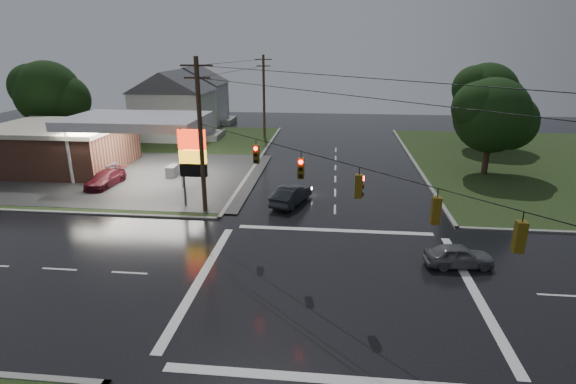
# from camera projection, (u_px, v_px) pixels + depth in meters

# --- Properties ---
(ground) EXTENTS (120.00, 120.00, 0.00)m
(ground) POSITION_uv_depth(u_px,v_px,m) (334.00, 284.00, 23.14)
(ground) COLOR black
(ground) RESTS_ON ground
(grass_nw) EXTENTS (36.00, 36.00, 0.08)m
(grass_nw) POSITION_uv_depth(u_px,v_px,m) (103.00, 154.00, 50.25)
(grass_nw) COLOR black
(grass_nw) RESTS_ON ground
(gas_station) EXTENTS (26.20, 18.00, 5.60)m
(gas_station) POSITION_uv_depth(u_px,v_px,m) (70.00, 144.00, 43.48)
(gas_station) COLOR #2D2D2D
(gas_station) RESTS_ON ground
(pylon_sign) EXTENTS (2.00, 0.35, 6.00)m
(pylon_sign) POSITION_uv_depth(u_px,v_px,m) (193.00, 155.00, 32.84)
(pylon_sign) COLOR #59595E
(pylon_sign) RESTS_ON ground
(utility_pole_nw) EXTENTS (2.20, 0.32, 11.00)m
(utility_pole_nw) POSITION_uv_depth(u_px,v_px,m) (201.00, 135.00, 31.26)
(utility_pole_nw) COLOR #382619
(utility_pole_nw) RESTS_ON ground
(utility_pole_n) EXTENTS (2.20, 0.32, 10.50)m
(utility_pole_n) POSITION_uv_depth(u_px,v_px,m) (264.00, 95.00, 58.25)
(utility_pole_n) COLOR #382619
(utility_pole_n) RESTS_ON ground
(traffic_signals) EXTENTS (26.87, 26.87, 1.47)m
(traffic_signals) POSITION_uv_depth(u_px,v_px,m) (339.00, 162.00, 21.09)
(traffic_signals) COLOR black
(traffic_signals) RESTS_ON ground
(house_near) EXTENTS (11.05, 8.48, 8.60)m
(house_near) POSITION_uv_depth(u_px,v_px,m) (174.00, 104.00, 57.83)
(house_near) COLOR silver
(house_near) RESTS_ON ground
(house_far) EXTENTS (11.05, 8.48, 8.60)m
(house_far) POSITION_uv_depth(u_px,v_px,m) (194.00, 94.00, 69.26)
(house_far) COLOR silver
(house_far) RESTS_ON ground
(tree_nw_behind) EXTENTS (8.93, 7.60, 10.00)m
(tree_nw_behind) POSITION_uv_depth(u_px,v_px,m) (49.00, 94.00, 52.87)
(tree_nw_behind) COLOR black
(tree_nw_behind) RESTS_ON ground
(tree_ne_near) EXTENTS (7.99, 6.80, 8.98)m
(tree_ne_near) POSITION_uv_depth(u_px,v_px,m) (494.00, 116.00, 40.78)
(tree_ne_near) COLOR black
(tree_ne_near) RESTS_ON ground
(tree_ne_far) EXTENTS (8.46, 7.20, 9.80)m
(tree_ne_far) POSITION_uv_depth(u_px,v_px,m) (487.00, 95.00, 51.62)
(tree_ne_far) COLOR black
(tree_ne_far) RESTS_ON ground
(car_north) EXTENTS (3.02, 4.84, 1.51)m
(car_north) POSITION_uv_depth(u_px,v_px,m) (291.00, 195.00, 34.46)
(car_north) COLOR #212529
(car_north) RESTS_ON ground
(car_crossing) EXTENTS (3.85, 1.85, 1.27)m
(car_crossing) POSITION_uv_depth(u_px,v_px,m) (459.00, 256.00, 24.78)
(car_crossing) COLOR slate
(car_crossing) RESTS_ON ground
(car_pump) EXTENTS (2.28, 4.76, 1.34)m
(car_pump) POSITION_uv_depth(u_px,v_px,m) (105.00, 179.00, 38.75)
(car_pump) COLOR #4C111B
(car_pump) RESTS_ON ground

